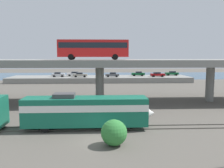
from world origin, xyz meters
TOP-DOWN VIEW (x-y plane):
  - ground_plane at (0.00, 0.00)m, footprint 260.00×260.00m
  - rail_strip_near at (0.00, 3.28)m, footprint 110.00×0.12m
  - rail_strip_far at (0.00, 4.72)m, footprint 110.00×0.12m
  - train_locomotive at (-0.90, 4.00)m, footprint 15.17×3.04m
  - highway_overpass at (-0.00, 20.00)m, footprint 96.00×10.63m
  - transit_bus_on_overpass at (-1.09, 18.70)m, footprint 12.00×2.68m
  - pier_parking_lot at (0.00, 55.00)m, footprint 57.80×11.45m
  - parked_car_0 at (18.41, 53.07)m, footprint 4.57×1.90m
  - parked_car_1 at (-8.51, 56.63)m, footprint 4.70×1.93m
  - parked_car_2 at (-6.28, 52.77)m, footprint 4.44×1.85m
  - parked_car_3 at (12.69, 56.55)m, footprint 4.28×1.94m
  - parked_car_4 at (3.87, 52.80)m, footprint 4.31×1.86m
  - parked_car_5 at (24.50, 57.82)m, footprint 4.32×1.96m
  - parked_car_6 at (-13.34, 54.23)m, footprint 4.10×1.83m
  - harbor_water at (0.00, 78.00)m, footprint 140.00×36.00m
  - shrub_right at (1.40, -1.51)m, footprint 2.50×2.50m

SIDE VIEW (x-z plane):
  - ground_plane at x=0.00m, z-range 0.00..0.00m
  - harbor_water at x=0.00m, z-range 0.00..0.01m
  - rail_strip_near at x=0.00m, z-range 0.00..0.12m
  - rail_strip_far at x=0.00m, z-range 0.00..0.12m
  - pier_parking_lot at x=0.00m, z-range 0.00..1.64m
  - shrub_right at x=1.40m, z-range 0.00..2.50m
  - train_locomotive at x=-0.90m, z-range 0.10..4.28m
  - parked_car_6 at x=-13.34m, z-range 1.66..3.16m
  - parked_car_4 at x=3.87m, z-range 1.66..3.16m
  - parked_car_2 at x=-6.28m, z-range 1.66..3.16m
  - parked_car_3 at x=12.69m, z-range 1.66..3.16m
  - parked_car_5 at x=24.50m, z-range 1.66..3.16m
  - parked_car_0 at x=18.41m, z-range 1.66..3.16m
  - parked_car_1 at x=-8.51m, z-range 1.66..3.16m
  - highway_overpass at x=0.00m, z-range 3.05..10.78m
  - transit_bus_on_overpass at x=-1.09m, z-range 8.09..11.49m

